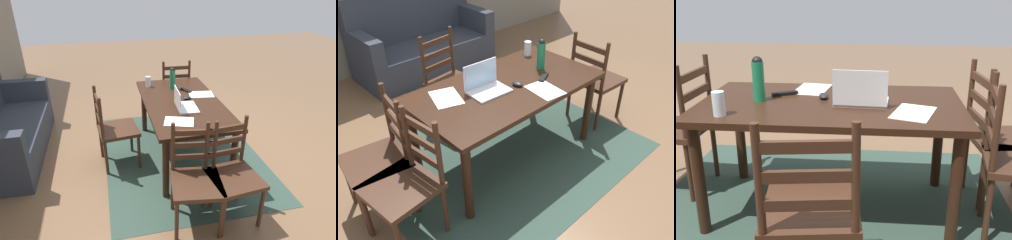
{
  "view_description": "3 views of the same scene",
  "coord_description": "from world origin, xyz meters",
  "views": [
    {
      "loc": [
        -3.07,
        0.87,
        2.11
      ],
      "look_at": [
        0.11,
        0.15,
        0.45
      ],
      "focal_mm": 31.66,
      "sensor_mm": 36.0,
      "label": 1
    },
    {
      "loc": [
        -1.79,
        -1.86,
        2.09
      ],
      "look_at": [
        -0.13,
        -0.13,
        0.5
      ],
      "focal_mm": 37.25,
      "sensor_mm": 36.0,
      "label": 2
    },
    {
      "loc": [
        -0.29,
        2.35,
        1.46
      ],
      "look_at": [
        -0.07,
        -0.1,
        0.58
      ],
      "focal_mm": 42.95,
      "sensor_mm": 36.0,
      "label": 3
    }
  ],
  "objects": [
    {
      "name": "ground_plane",
      "position": [
        0.0,
        0.0,
        0.0
      ],
      "size": [
        14.0,
        14.0,
        0.0
      ],
      "primitive_type": "plane",
      "color": "brown"
    },
    {
      "name": "area_rug",
      "position": [
        0.0,
        0.0,
        0.0
      ],
      "size": [
        2.38,
        1.89,
        0.01
      ],
      "primitive_type": "cube",
      "color": "#2D4238",
      "rests_on": "ground"
    },
    {
      "name": "dining_table",
      "position": [
        0.0,
        0.0,
        0.64
      ],
      "size": [
        1.62,
        0.88,
        0.73
      ],
      "color": "black",
      "rests_on": "ground"
    },
    {
      "name": "chair_far_head",
      "position": [
        -0.01,
        0.81,
        0.46
      ],
      "size": [
        0.49,
        0.49,
        0.95
      ],
      "color": "#3D2316",
      "rests_on": "ground"
    },
    {
      "name": "chair_right_near",
      "position": [
        1.1,
        -0.17,
        0.46
      ],
      "size": [
        0.46,
        0.46,
        0.95
      ],
      "color": "#3D2316",
      "rests_on": "ground"
    },
    {
      "name": "chair_left_near",
      "position": [
        -1.1,
        -0.17,
        0.46
      ],
      "size": [
        0.49,
        0.49,
        0.95
      ],
      "color": "#3D2316",
      "rests_on": "ground"
    },
    {
      "name": "laptop",
      "position": [
        -0.19,
        0.05,
        0.79
      ],
      "size": [
        0.33,
        0.24,
        0.23
      ],
      "color": "silver",
      "rests_on": "dining_table"
    },
    {
      "name": "water_bottle",
      "position": [
        0.44,
        0.02,
        0.88
      ],
      "size": [
        0.07,
        0.07,
        0.28
      ],
      "color": "#197247",
      "rests_on": "dining_table"
    },
    {
      "name": "drinking_glass",
      "position": [
        0.58,
        0.31,
        0.8
      ],
      "size": [
        0.07,
        0.07,
        0.14
      ],
      "primitive_type": "cylinder",
      "color": "silver",
      "rests_on": "dining_table"
    },
    {
      "name": "computer_mouse",
      "position": [
        0.05,
        -0.07,
        0.75
      ],
      "size": [
        0.08,
        0.11,
        0.03
      ],
      "primitive_type": "ellipsoid",
      "rotation": [
        0.0,
        0.0,
        0.17
      ],
      "color": "black",
      "rests_on": "dining_table"
    },
    {
      "name": "tv_remote",
      "position": [
        0.32,
        -0.13,
        0.74
      ],
      "size": [
        0.17,
        0.11,
        0.02
      ],
      "primitive_type": "cube",
      "rotation": [
        0.0,
        0.0,
        2.02
      ],
      "color": "black",
      "rests_on": "dining_table"
    },
    {
      "name": "paper_stack_left",
      "position": [
        0.16,
        -0.28,
        0.74
      ],
      "size": [
        0.25,
        0.32,
        0.0
      ],
      "primitive_type": "cube",
      "rotation": [
        0.0,
        0.0,
        -0.13
      ],
      "color": "white",
      "rests_on": "dining_table"
    },
    {
      "name": "paper_stack_right",
      "position": [
        -0.49,
        0.17,
        0.74
      ],
      "size": [
        0.29,
        0.35,
        0.0
      ],
      "primitive_type": "cube",
      "rotation": [
        0.0,
        0.0,
        -0.32
      ],
      "color": "white",
      "rests_on": "dining_table"
    }
  ]
}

